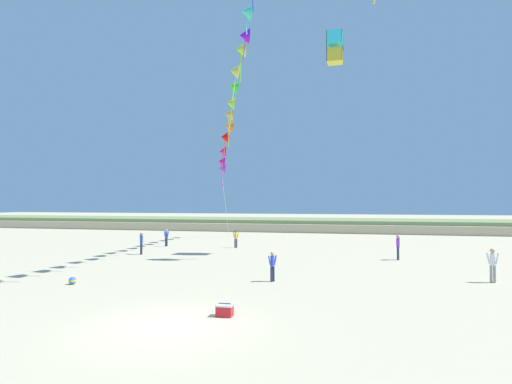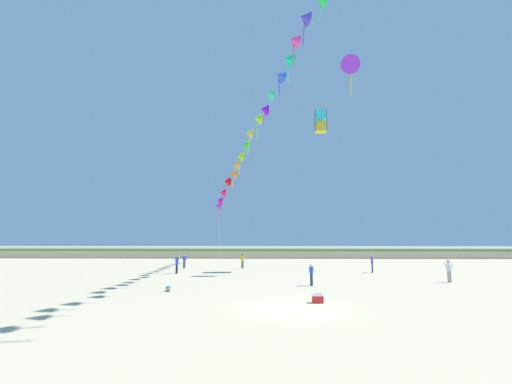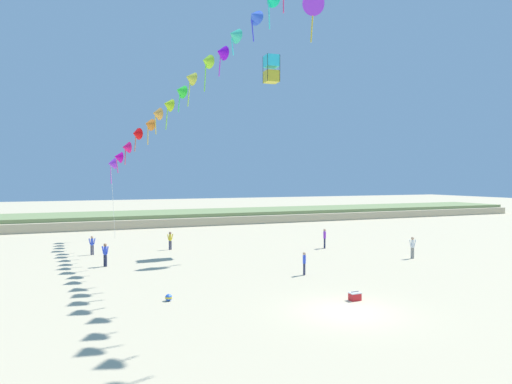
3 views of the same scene
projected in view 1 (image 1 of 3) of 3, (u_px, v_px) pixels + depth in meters
ground_plane at (166, 327)px, 12.86m from camera, size 240.00×240.00×0.00m
dune_ridge at (305, 224)px, 57.50m from camera, size 120.00×12.34×1.56m
person_near_left at (398, 245)px, 27.70m from camera, size 0.30×0.61×1.76m
person_near_right at (236, 237)px, 35.01m from camera, size 0.56×0.22×1.58m
person_mid_center at (493, 263)px, 19.92m from camera, size 0.60×0.23×1.71m
person_far_left at (141, 242)px, 30.60m from camera, size 0.49×0.44×1.66m
person_far_right at (272, 264)px, 20.20m from camera, size 0.43×0.42×1.50m
person_far_center at (166, 236)px, 36.23m from camera, size 0.55×0.21×1.56m
kite_banner_string at (245, 22)px, 27.45m from camera, size 15.04×34.92×25.39m
large_kite_mid_trail at (335, 48)px, 31.13m from camera, size 1.28×1.28×2.41m
beach_cooler at (225, 310)px, 14.07m from camera, size 0.58×0.41×0.46m
beach_ball at (73, 281)px, 19.51m from camera, size 0.36×0.36×0.36m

